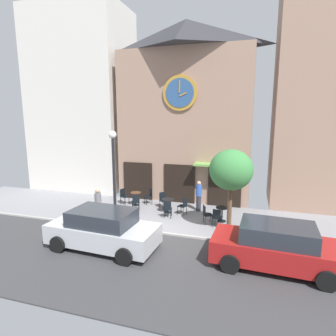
# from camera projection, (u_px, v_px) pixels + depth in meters

# --- Properties ---
(ground_plane) EXTENTS (27.58, 10.25, 0.13)m
(ground_plane) POSITION_uv_depth(u_px,v_px,m) (158.00, 238.00, 12.05)
(ground_plane) COLOR gray
(clock_building) EXTENTS (7.98, 3.78, 10.64)m
(clock_building) POSITION_uv_depth(u_px,v_px,m) (185.00, 110.00, 17.14)
(clock_building) COLOR #9E7A66
(clock_building) RESTS_ON ground_plane
(neighbor_building_left) EXTENTS (6.61, 4.42, 12.30)m
(neighbor_building_left) POSITION_uv_depth(u_px,v_px,m) (83.00, 101.00, 20.12)
(neighbor_building_left) COLOR silver
(neighbor_building_left) RESTS_ON ground_plane
(neighbor_building_right) EXTENTS (5.75, 3.73, 14.10)m
(neighbor_building_right) POSITION_uv_depth(u_px,v_px,m) (332.00, 80.00, 15.18)
(neighbor_building_right) COLOR #9E7A66
(neighbor_building_right) RESTS_ON ground_plane
(street_lamp) EXTENTS (0.36, 0.36, 4.45)m
(street_lamp) POSITION_uv_depth(u_px,v_px,m) (114.00, 177.00, 13.27)
(street_lamp) COLOR black
(street_lamp) RESTS_ON ground_plane
(street_tree) EXTENTS (1.87, 1.68, 3.74)m
(street_tree) POSITION_uv_depth(u_px,v_px,m) (231.00, 170.00, 12.01)
(street_tree) COLOR brown
(street_tree) RESTS_ON ground_plane
(cafe_table_center_right) EXTENTS (0.60, 0.60, 0.77)m
(cafe_table_center_right) POSITION_uv_depth(u_px,v_px,m) (136.00, 197.00, 16.28)
(cafe_table_center_right) COLOR black
(cafe_table_center_right) RESTS_ON ground_plane
(cafe_table_center) EXTENTS (0.66, 0.66, 0.76)m
(cafe_table_center) POSITION_uv_depth(u_px,v_px,m) (168.00, 203.00, 15.02)
(cafe_table_center) COLOR black
(cafe_table_center) RESTS_ON ground_plane
(cafe_table_rightmost) EXTENTS (0.63, 0.63, 0.72)m
(cafe_table_rightmost) POSITION_uv_depth(u_px,v_px,m) (222.00, 212.00, 13.77)
(cafe_table_rightmost) COLOR black
(cafe_table_rightmost) RESTS_ON ground_plane
(cafe_chair_curbside) EXTENTS (0.46, 0.46, 0.90)m
(cafe_chair_curbside) POSITION_uv_depth(u_px,v_px,m) (217.00, 217.00, 13.01)
(cafe_chair_curbside) COLOR black
(cafe_chair_curbside) RESTS_ON ground_plane
(cafe_chair_mid_row) EXTENTS (0.56, 0.56, 0.90)m
(cafe_chair_mid_row) POSITION_uv_depth(u_px,v_px,m) (149.00, 195.00, 16.56)
(cafe_chair_mid_row) COLOR black
(cafe_chair_mid_row) RESTS_ON ground_plane
(cafe_chair_facing_wall) EXTENTS (0.50, 0.50, 0.90)m
(cafe_chair_facing_wall) POSITION_uv_depth(u_px,v_px,m) (124.00, 195.00, 16.55)
(cafe_chair_facing_wall) COLOR black
(cafe_chair_facing_wall) RESTS_ON ground_plane
(cafe_chair_by_entrance) EXTENTS (0.53, 0.53, 0.90)m
(cafe_chair_by_entrance) POSITION_uv_depth(u_px,v_px,m) (206.00, 213.00, 13.47)
(cafe_chair_by_entrance) COLOR black
(cafe_chair_by_entrance) RESTS_ON ground_plane
(cafe_chair_outer) EXTENTS (0.50, 0.50, 0.90)m
(cafe_chair_outer) POSITION_uv_depth(u_px,v_px,m) (183.00, 205.00, 14.73)
(cafe_chair_outer) COLOR black
(cafe_chair_outer) RESTS_ON ground_plane
(cafe_chair_under_awning) EXTENTS (0.54, 0.54, 0.90)m
(cafe_chair_under_awning) POSITION_uv_depth(u_px,v_px,m) (136.00, 201.00, 15.44)
(cafe_chair_under_awning) COLOR black
(cafe_chair_under_awning) RESTS_ON ground_plane
(cafe_chair_near_tree) EXTENTS (0.46, 0.46, 0.90)m
(cafe_chair_near_tree) POSITION_uv_depth(u_px,v_px,m) (168.00, 208.00, 14.24)
(cafe_chair_near_tree) COLOR black
(cafe_chair_near_tree) RESTS_ON ground_plane
(cafe_chair_left_end) EXTENTS (0.56, 0.56, 0.90)m
(cafe_chair_left_end) POSITION_uv_depth(u_px,v_px,m) (163.00, 199.00, 15.78)
(cafe_chair_left_end) COLOR black
(cafe_chair_left_end) RESTS_ON ground_plane
(pedestrian_blue) EXTENTS (0.42, 0.42, 1.67)m
(pedestrian_blue) POSITION_uv_depth(u_px,v_px,m) (199.00, 196.00, 15.26)
(pedestrian_blue) COLOR #2D2D38
(pedestrian_blue) RESTS_ON ground_plane
(pedestrian_grey) EXTENTS (0.38, 0.38, 1.67)m
(pedestrian_grey) POSITION_uv_depth(u_px,v_px,m) (98.00, 205.00, 13.70)
(pedestrian_grey) COLOR #2D2D38
(pedestrian_grey) RESTS_ON ground_plane
(parked_car_silver) EXTENTS (4.39, 2.20, 1.55)m
(parked_car_silver) POSITION_uv_depth(u_px,v_px,m) (103.00, 229.00, 10.96)
(parked_car_silver) COLOR #B7BABF
(parked_car_silver) RESTS_ON ground_plane
(parked_car_red) EXTENTS (4.39, 2.21, 1.55)m
(parked_car_red) POSITION_uv_depth(u_px,v_px,m) (277.00, 246.00, 9.53)
(parked_car_red) COLOR maroon
(parked_car_red) RESTS_ON ground_plane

